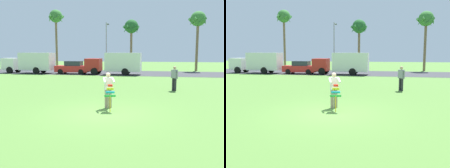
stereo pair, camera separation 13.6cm
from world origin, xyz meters
The scene contains 12 objects.
ground_plane centered at (0.00, 0.00, 0.00)m, with size 120.00×120.00×0.00m, color #568438.
road_strip centered at (0.00, 21.62, 0.01)m, with size 120.00×8.00×0.01m, color #38383D.
person_kite_flyer centered at (0.00, 1.16, 0.95)m, with size 0.69×0.76×1.73m.
kite_held centered at (0.23, 0.48, 0.83)m, with size 0.53×0.68×1.22m.
parked_truck_white_box centered at (-13.80, 19.22, 1.41)m, with size 6.74×2.21×2.62m.
parked_car_red centered at (-8.19, 19.22, 0.77)m, with size 4.21×1.85×1.60m.
parked_truck_red_cab centered at (-2.68, 19.22, 1.41)m, with size 6.73×2.19×2.62m.
palm_tree_left_near centered at (-14.65, 29.52, 8.13)m, with size 2.58×2.71×9.64m.
palm_tree_right_near centered at (-2.01, 28.76, 6.32)m, with size 2.58×2.71×7.67m.
palm_tree_centre_far centered at (7.59, 27.29, 7.00)m, with size 2.58×2.71×8.41m.
streetlight_pole centered at (-5.38, 26.18, 4.00)m, with size 0.24×1.65×7.00m.
person_walker_near centered at (3.46, 7.34, 0.93)m, with size 0.46×0.40×1.73m.
Camera 1 is at (2.44, -10.70, 2.72)m, focal length 40.46 mm.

